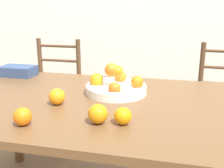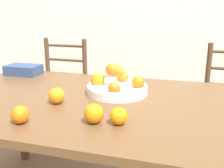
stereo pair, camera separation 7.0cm
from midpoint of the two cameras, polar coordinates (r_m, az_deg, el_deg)
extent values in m
cube|color=brown|center=(1.35, 2.52, -4.52)|extent=(1.96, 1.02, 0.03)
cylinder|color=brown|center=(2.21, -18.24, -7.23)|extent=(0.07, 0.07, 0.69)
cylinder|color=white|center=(1.47, 2.47, -1.26)|extent=(0.34, 0.34, 0.04)
torus|color=white|center=(1.46, 2.48, -0.48)|extent=(0.34, 0.34, 0.02)
sphere|color=orange|center=(1.44, 7.07, 0.38)|extent=(0.07, 0.07, 0.07)
sphere|color=orange|center=(1.56, 3.58, 1.54)|extent=(0.07, 0.07, 0.07)
sphere|color=orange|center=(1.49, -1.73, 0.93)|extent=(0.08, 0.08, 0.08)
sphere|color=orange|center=(1.34, 1.99, -1.00)|extent=(0.07, 0.07, 0.07)
sphere|color=orange|center=(1.43, 2.77, 2.81)|extent=(0.06, 0.06, 0.06)
sphere|color=orange|center=(1.44, 1.50, 3.07)|extent=(0.08, 0.08, 0.08)
sphere|color=orange|center=(1.08, -2.08, -6.46)|extent=(0.08, 0.08, 0.08)
sphere|color=orange|center=(1.32, -10.47, -2.53)|extent=(0.08, 0.08, 0.08)
sphere|color=orange|center=(1.13, -17.71, -6.40)|extent=(0.07, 0.07, 0.07)
sphere|color=orange|center=(1.07, 3.36, -7.00)|extent=(0.07, 0.07, 0.07)
cylinder|color=#513823|center=(2.38, -16.73, -8.29)|extent=(0.04, 0.04, 0.47)
cylinder|color=#513823|center=(2.21, -8.36, -9.77)|extent=(0.04, 0.04, 0.47)
cylinder|color=#513823|center=(2.59, -12.77, -0.57)|extent=(0.04, 0.04, 0.94)
cylinder|color=#513823|center=(2.43, -4.96, -1.33)|extent=(0.04, 0.04, 0.94)
cube|color=#513823|center=(2.35, -10.92, -1.70)|extent=(0.43, 0.41, 0.04)
cylinder|color=#513823|center=(2.47, -9.13, 2.19)|extent=(0.38, 0.03, 0.02)
cylinder|color=#513823|center=(2.44, -9.26, 5.18)|extent=(0.38, 0.03, 0.02)
cylinder|color=#513823|center=(2.42, -9.40, 8.22)|extent=(0.38, 0.03, 0.02)
cylinder|color=#513823|center=(2.06, 19.67, -12.53)|extent=(0.04, 0.04, 0.47)
cylinder|color=#513823|center=(2.30, 20.45, -3.25)|extent=(0.04, 0.04, 0.94)
cube|color=#334770|center=(1.98, -17.74, 2.94)|extent=(0.24, 0.15, 0.07)
camera|label=1|loc=(0.03, -88.52, 0.42)|focal=42.00mm
camera|label=2|loc=(0.03, 91.48, -0.42)|focal=42.00mm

